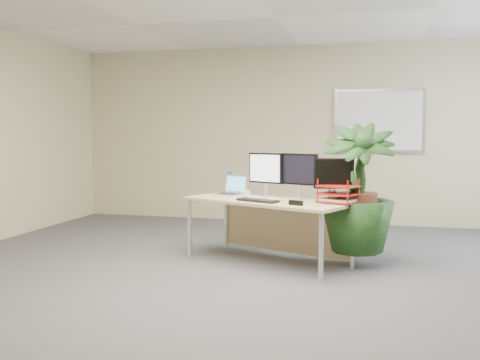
% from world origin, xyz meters
% --- Properties ---
extents(floor, '(8.00, 8.00, 0.00)m').
position_xyz_m(floor, '(0.00, 0.00, 0.00)').
color(floor, '#434247').
rests_on(floor, ground).
extents(back_wall, '(7.00, 0.04, 2.70)m').
position_xyz_m(back_wall, '(0.00, 4.00, 1.35)').
color(back_wall, beige).
rests_on(back_wall, floor).
extents(whiteboard, '(1.30, 0.04, 0.95)m').
position_xyz_m(whiteboard, '(1.20, 3.97, 1.55)').
color(whiteboard, silver).
rests_on(whiteboard, back_wall).
extents(desk, '(1.90, 1.39, 0.67)m').
position_xyz_m(desk, '(0.09, 1.37, 0.53)').
color(desk, tan).
rests_on(desk, floor).
extents(floor_plant, '(0.91, 0.91, 1.50)m').
position_xyz_m(floor_plant, '(0.97, 1.38, 0.75)').
color(floor_plant, '#143915').
rests_on(floor_plant, floor).
extents(monitor_left, '(0.41, 0.21, 0.48)m').
position_xyz_m(monitor_left, '(-0.02, 1.57, 0.95)').
color(monitor_left, silver).
rests_on(monitor_left, desk).
extents(monitor_right, '(0.41, 0.21, 0.48)m').
position_xyz_m(monitor_right, '(0.37, 1.44, 0.95)').
color(monitor_right, silver).
rests_on(monitor_right, desk).
extents(monitor_dark, '(0.40, 0.18, 0.44)m').
position_xyz_m(monitor_dark, '(0.74, 1.24, 0.93)').
color(monitor_dark, silver).
rests_on(monitor_dark, desk).
extents(laptop, '(0.38, 0.37, 0.22)m').
position_xyz_m(laptop, '(-0.43, 1.63, 0.73)').
color(laptop, silver).
rests_on(laptop, desk).
extents(keyboard, '(0.46, 0.32, 0.02)m').
position_xyz_m(keyboard, '(-0.01, 1.09, 0.68)').
color(keyboard, black).
rests_on(keyboard, desk).
extents(coffee_mug, '(0.11, 0.07, 0.08)m').
position_xyz_m(coffee_mug, '(-0.20, 1.35, 0.71)').
color(coffee_mug, white).
rests_on(coffee_mug, desk).
extents(spiral_notebook, '(0.37, 0.34, 0.01)m').
position_xyz_m(spiral_notebook, '(-0.02, 1.28, 0.68)').
color(spiral_notebook, silver).
rests_on(spiral_notebook, desk).
extents(orange_pen, '(0.13, 0.02, 0.01)m').
position_xyz_m(orange_pen, '(0.02, 1.29, 0.69)').
color(orange_pen, orange).
rests_on(orange_pen, spiral_notebook).
extents(yellow_highlighter, '(0.12, 0.08, 0.02)m').
position_xyz_m(yellow_highlighter, '(0.18, 1.15, 0.68)').
color(yellow_highlighter, yellow).
rests_on(yellow_highlighter, desk).
extents(water_bottle, '(0.07, 0.07, 0.25)m').
position_xyz_m(water_bottle, '(-0.51, 1.83, 0.79)').
color(water_bottle, silver).
rests_on(water_bottle, desk).
extents(letter_tray, '(0.44, 0.40, 0.17)m').
position_xyz_m(letter_tray, '(0.79, 1.16, 0.75)').
color(letter_tray, maroon).
rests_on(letter_tray, desk).
extents(stapler, '(0.15, 0.09, 0.05)m').
position_xyz_m(stapler, '(0.41, 0.90, 0.70)').
color(stapler, black).
rests_on(stapler, desk).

